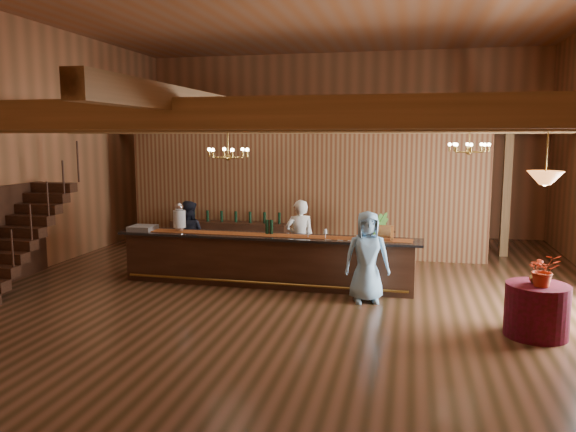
% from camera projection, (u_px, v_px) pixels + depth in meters
% --- Properties ---
extents(floor, '(14.00, 14.00, 0.00)m').
position_uv_depth(floor, '(293.00, 293.00, 10.82)').
color(floor, brown).
rests_on(floor, ground).
extents(wall_back, '(12.00, 0.10, 5.50)m').
position_uv_depth(wall_back, '(340.00, 145.00, 17.20)').
color(wall_back, '#9A5A36').
rests_on(wall_back, floor).
extents(wall_front, '(12.00, 0.10, 5.50)m').
position_uv_depth(wall_front, '(73.00, 175.00, 3.66)').
color(wall_front, '#9A5A36').
rests_on(wall_front, floor).
extents(wall_left, '(0.10, 14.00, 5.50)m').
position_uv_depth(wall_left, '(12.00, 148.00, 11.71)').
color(wall_left, '#9A5A36').
rests_on(wall_left, floor).
extents(beam_grid, '(11.90, 13.90, 0.39)m').
position_uv_depth(beam_grid, '(298.00, 124.00, 10.85)').
color(beam_grid, '#A87643').
rests_on(beam_grid, wall_left).
extents(support_posts, '(9.20, 10.20, 3.20)m').
position_uv_depth(support_posts, '(287.00, 215.00, 10.11)').
color(support_posts, '#A87643').
rests_on(support_posts, floor).
extents(partition_wall, '(9.00, 0.18, 3.10)m').
position_uv_depth(partition_wall, '(302.00, 195.00, 14.09)').
color(partition_wall, brown).
rests_on(partition_wall, floor).
extents(staircase, '(1.00, 2.80, 2.00)m').
position_uv_depth(staircase, '(17.00, 238.00, 11.12)').
color(staircase, '#3F2316').
rests_on(staircase, floor).
extents(backroom_boxes, '(4.10, 0.60, 1.10)m').
position_uv_depth(backroom_boxes, '(322.00, 223.00, 16.12)').
color(backroom_boxes, '#3F2316').
rests_on(backroom_boxes, floor).
extents(tasting_bar, '(6.19, 0.92, 1.04)m').
position_uv_depth(tasting_bar, '(266.00, 260.00, 11.35)').
color(tasting_bar, '#3F2316').
rests_on(tasting_bar, floor).
extents(beverage_dispenser, '(0.26, 0.26, 0.60)m').
position_uv_depth(beverage_dispenser, '(179.00, 218.00, 11.72)').
color(beverage_dispenser, silver).
rests_on(beverage_dispenser, tasting_bar).
extents(glass_rack_tray, '(0.50, 0.50, 0.10)m').
position_uv_depth(glass_rack_tray, '(143.00, 228.00, 11.84)').
color(glass_rack_tray, gray).
rests_on(glass_rack_tray, tasting_bar).
extents(raffle_drum, '(0.34, 0.24, 0.30)m').
position_uv_depth(raffle_drum, '(385.00, 232.00, 10.66)').
color(raffle_drum, olive).
rests_on(raffle_drum, tasting_bar).
extents(bar_bottle_0, '(0.07, 0.07, 0.30)m').
position_uv_depth(bar_bottle_0, '(267.00, 227.00, 11.37)').
color(bar_bottle_0, black).
rests_on(bar_bottle_0, tasting_bar).
extents(bar_bottle_1, '(0.07, 0.07, 0.30)m').
position_uv_depth(bar_bottle_1, '(271.00, 227.00, 11.35)').
color(bar_bottle_1, black).
rests_on(bar_bottle_1, tasting_bar).
extents(backbar_shelf, '(3.05, 0.63, 0.85)m').
position_uv_depth(backbar_shelf, '(229.00, 238.00, 14.25)').
color(backbar_shelf, '#3F2316').
rests_on(backbar_shelf, floor).
extents(round_table, '(0.93, 0.93, 0.80)m').
position_uv_depth(round_table, '(537.00, 310.00, 8.45)').
color(round_table, maroon).
rests_on(round_table, floor).
extents(chandelier_left, '(0.80, 0.80, 0.66)m').
position_uv_depth(chandelier_left, '(228.00, 152.00, 10.71)').
color(chandelier_left, olive).
rests_on(chandelier_left, beam_grid).
extents(chandelier_right, '(0.80, 0.80, 0.57)m').
position_uv_depth(chandelier_right, '(469.00, 147.00, 11.36)').
color(chandelier_right, olive).
rests_on(chandelier_right, beam_grid).
extents(pendant_lamp, '(0.52, 0.52, 0.90)m').
position_uv_depth(pendant_lamp, '(545.00, 178.00, 8.17)').
color(pendant_lamp, olive).
rests_on(pendant_lamp, beam_grid).
extents(bartender, '(0.71, 0.58, 1.68)m').
position_uv_depth(bartender, '(300.00, 239.00, 11.91)').
color(bartender, white).
rests_on(bartender, floor).
extents(staff_second, '(0.82, 0.66, 1.60)m').
position_uv_depth(staff_second, '(188.00, 237.00, 12.37)').
color(staff_second, black).
rests_on(staff_second, floor).
extents(guest, '(0.91, 0.69, 1.67)m').
position_uv_depth(guest, '(367.00, 257.00, 10.17)').
color(guest, '#84B8DA').
rests_on(guest, floor).
extents(floor_plant, '(0.90, 0.83, 1.33)m').
position_uv_depth(floor_plant, '(373.00, 241.00, 12.63)').
color(floor_plant, '#336520').
rests_on(floor_plant, floor).
extents(table_flowers, '(0.51, 0.46, 0.50)m').
position_uv_depth(table_flowers, '(543.00, 270.00, 8.24)').
color(table_flowers, '#AC3011').
rests_on(table_flowers, round_table).
extents(table_vase, '(0.18, 0.18, 0.32)m').
position_uv_depth(table_vase, '(536.00, 273.00, 8.43)').
color(table_vase, olive).
rests_on(table_vase, round_table).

